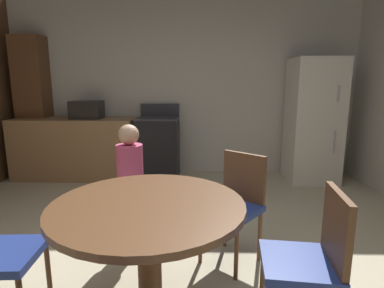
% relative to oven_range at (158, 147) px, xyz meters
% --- Properties ---
extents(wall_back, '(5.59, 0.12, 2.70)m').
position_rel_oven_range_xyz_m(wall_back, '(0.35, 0.40, 0.88)').
color(wall_back, beige).
rests_on(wall_back, ground).
extents(kitchen_counter, '(1.79, 0.60, 0.90)m').
position_rel_oven_range_xyz_m(kitchen_counter, '(-1.25, -0.00, -0.02)').
color(kitchen_counter, '#9E754C').
rests_on(kitchen_counter, ground).
extents(pantry_column, '(0.44, 0.36, 2.10)m').
position_rel_oven_range_xyz_m(pantry_column, '(-1.92, 0.18, 0.58)').
color(pantry_column, brown).
rests_on(pantry_column, ground).
extents(oven_range, '(0.60, 0.60, 1.10)m').
position_rel_oven_range_xyz_m(oven_range, '(0.00, 0.00, 0.00)').
color(oven_range, black).
rests_on(oven_range, ground).
extents(refrigerator, '(0.68, 0.68, 1.76)m').
position_rel_oven_range_xyz_m(refrigerator, '(2.25, -0.05, 0.41)').
color(refrigerator, silver).
rests_on(refrigerator, ground).
extents(microwave, '(0.44, 0.32, 0.26)m').
position_rel_oven_range_xyz_m(microwave, '(-1.05, -0.00, 0.56)').
color(microwave, black).
rests_on(microwave, kitchen_counter).
extents(dining_table, '(1.10, 1.10, 0.76)m').
position_rel_oven_range_xyz_m(dining_table, '(0.33, -2.89, 0.13)').
color(dining_table, brown).
rests_on(dining_table, ground).
extents(chair_northeast, '(0.56, 0.56, 0.87)m').
position_rel_oven_range_xyz_m(chair_northeast, '(0.91, -2.19, 0.03)').
color(chair_northeast, brown).
rests_on(chair_northeast, ground).
extents(chair_east, '(0.44, 0.44, 0.87)m').
position_rel_oven_range_xyz_m(chair_east, '(1.23, -2.99, 0.03)').
color(chair_east, brown).
rests_on(chair_east, ground).
extents(person_child, '(0.28, 0.28, 1.09)m').
position_rel_oven_range_xyz_m(person_child, '(0.03, -2.04, 0.11)').
color(person_child, '#3D4C84').
rests_on(person_child, ground).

